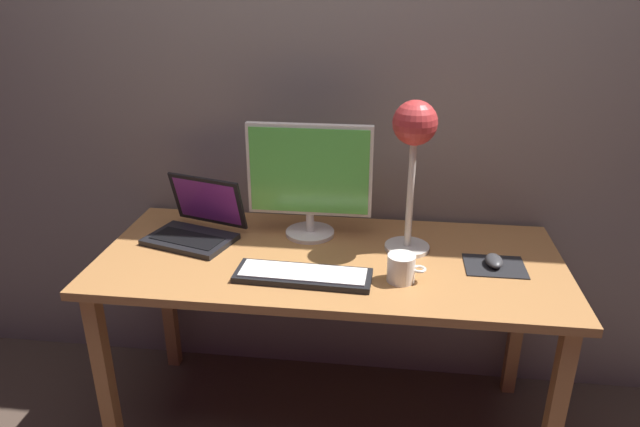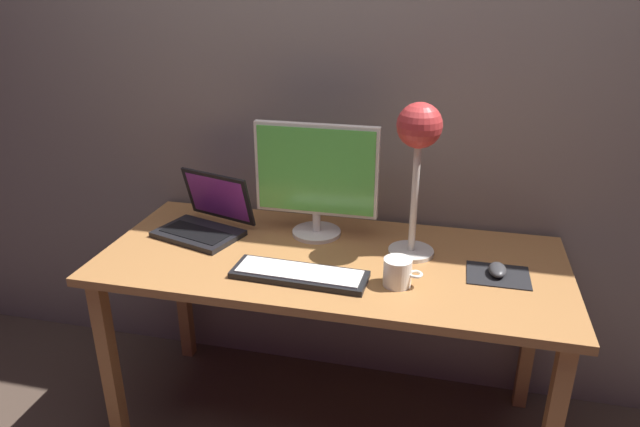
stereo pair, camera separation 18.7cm
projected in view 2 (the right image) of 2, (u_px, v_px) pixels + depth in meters
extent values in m
plane|color=#47382D|center=(330.00, 423.00, 2.27)|extent=(4.80, 4.80, 0.00)
cube|color=gray|center=(355.00, 75.00, 2.13)|extent=(4.80, 0.06, 2.60)
cube|color=#A8703D|center=(331.00, 260.00, 1.99)|extent=(1.60, 0.70, 0.03)
cube|color=#A8703D|center=(110.00, 367.00, 2.03)|extent=(0.05, 0.05, 0.71)
cube|color=#A8703D|center=(183.00, 287.00, 2.55)|extent=(0.05, 0.05, 0.71)
cube|color=#A8703D|center=(531.00, 331.00, 2.23)|extent=(0.05, 0.05, 0.71)
cylinder|color=silver|center=(317.00, 232.00, 2.15)|extent=(0.18, 0.18, 0.01)
cylinder|color=silver|center=(317.00, 222.00, 2.13)|extent=(0.03, 0.03, 0.07)
cube|color=silver|center=(316.00, 170.00, 2.06)|extent=(0.45, 0.03, 0.34)
cube|color=#59C64C|center=(315.00, 171.00, 2.04)|extent=(0.43, 0.00, 0.31)
cube|color=black|center=(299.00, 275.00, 1.84)|extent=(0.45, 0.16, 0.02)
cube|color=silver|center=(299.00, 271.00, 1.84)|extent=(0.41, 0.13, 0.01)
cube|color=black|center=(198.00, 234.00, 2.13)|extent=(0.35, 0.28, 0.02)
cube|color=black|center=(195.00, 232.00, 2.12)|extent=(0.28, 0.18, 0.00)
cube|color=black|center=(218.00, 196.00, 2.19)|extent=(0.31, 0.15, 0.20)
cube|color=purple|center=(218.00, 196.00, 2.19)|extent=(0.27, 0.13, 0.17)
cylinder|color=beige|center=(411.00, 252.00, 2.00)|extent=(0.16, 0.16, 0.01)
cylinder|color=silver|center=(415.00, 194.00, 1.92)|extent=(0.02, 0.02, 0.41)
sphere|color=#BF3333|center=(419.00, 125.00, 1.83)|extent=(0.15, 0.15, 0.15)
sphere|color=#FFEAB2|center=(418.00, 137.00, 1.83)|extent=(0.05, 0.05, 0.05)
cube|color=black|center=(498.00, 275.00, 1.86)|extent=(0.20, 0.16, 0.00)
ellipsoid|color=#38383A|center=(497.00, 270.00, 1.85)|extent=(0.06, 0.10, 0.03)
cylinder|color=white|center=(397.00, 272.00, 1.79)|extent=(0.09, 0.09, 0.09)
torus|color=white|center=(416.00, 274.00, 1.77)|extent=(0.05, 0.05, 0.01)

